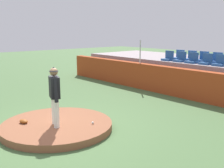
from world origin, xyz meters
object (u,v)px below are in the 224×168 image
Objects in this scene: baseball at (93,123)px; stadium_chair_8 at (203,58)px; stadium_chair_7 at (191,57)px; stadium_chair_3 at (206,61)px; stadium_chair_0 at (168,57)px; pitcher at (55,92)px; stadium_chair_1 at (180,59)px; stadium_chair_6 at (179,56)px; stadium_chair_9 at (216,60)px; stadium_chair_2 at (192,60)px; fielding_glove at (24,121)px; stadium_chair_4 at (220,62)px.

baseball is 7.86m from stadium_chair_8.
stadium_chair_3 is at bearing 147.47° from stadium_chair_7.
stadium_chair_0 is 1.00× the size of stadium_chair_3.
stadium_chair_8 is at bearing 113.46° from pitcher.
stadium_chair_1 is 1.00× the size of stadium_chair_7.
stadium_chair_1 is (-1.25, 7.66, 0.34)m from pitcher.
stadium_chair_1 is at bearing 105.14° from baseball.
stadium_chair_9 is (2.15, -0.02, 0.00)m from stadium_chair_6.
stadium_chair_2 is at bearing 113.85° from pitcher.
stadium_chair_6 is at bearing -22.39° from stadium_chair_3.
baseball is at bearing 98.47° from stadium_chair_8.
fielding_glove is at bearing 97.99° from stadium_chair_0.
stadium_chair_0 is 2.33m from stadium_chair_9.
stadium_chair_4 is 1.00× the size of stadium_chair_6.
pitcher reaches higher than stadium_chair_7.
stadium_chair_1 and stadium_chair_7 have the same top height.
stadium_chair_4 reaches higher than fielding_glove.
stadium_chair_3 and stadium_chair_4 have the same top height.
stadium_chair_6 is (-1.97, 8.55, 0.34)m from pitcher.
stadium_chair_4 is at bearing 156.25° from stadium_chair_7.
stadium_chair_9 is at bearing 178.89° from stadium_chair_7.
stadium_chair_7 reaches higher than baseball.
stadium_chair_1 is at bearing 88.99° from stadium_chair_7.
baseball is 8.18m from stadium_chair_6.
stadium_chair_3 is at bearing -178.54° from stadium_chair_0.
stadium_chair_7 is at bearing -97.80° from fielding_glove.
fielding_glove is 0.60× the size of stadium_chair_6.
pitcher is 8.54m from stadium_chair_9.
stadium_chair_2 reaches higher than baseball.
fielding_glove is 0.60× the size of stadium_chair_8.
pitcher is 3.44× the size of stadium_chair_6.
stadium_chair_7 is 1.00× the size of stadium_chair_8.
baseball is 0.15× the size of stadium_chair_0.
fielding_glove is at bearing 88.45° from stadium_chair_8.
stadium_chair_0 is (-2.55, 6.72, 1.30)m from baseball.
stadium_chair_0 and stadium_chair_7 have the same top height.
stadium_chair_6 is (-2.80, 0.89, 0.00)m from stadium_chair_4.
stadium_chair_6 is at bearing -0.44° from stadium_chair_9.
stadium_chair_0 is at bearing 1.46° from stadium_chair_3.
stadium_chair_7 is at bearing -91.01° from stadium_chair_1.
fielding_glove is 0.60× the size of stadium_chair_1.
pitcher is 23.22× the size of baseball.
stadium_chair_0 is 0.72m from stadium_chair_1.
stadium_chair_0 is 1.00× the size of stadium_chair_1.
stadium_chair_6 is at bearing 0.83° from stadium_chair_7.
stadium_chair_7 is (-1.40, 0.89, 0.00)m from stadium_chair_3.
stadium_chair_2 is (1.42, 0.01, 0.00)m from stadium_chair_0.
pitcher reaches higher than stadium_chair_2.
stadium_chair_1 is at bearing -97.41° from fielding_glove.
stadium_chair_0 is at bearing 34.06° from stadium_chair_8.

